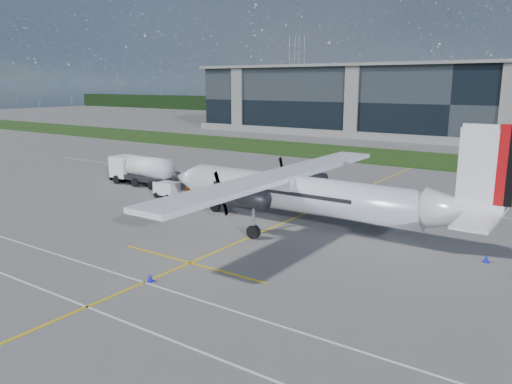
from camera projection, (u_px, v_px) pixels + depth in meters
name	position (u px, v px, depth m)	size (l,w,h in m)	color
ground	(392.00, 165.00, 71.13)	(400.00, 400.00, 0.00)	#5E5B59
grass_strip	(410.00, 158.00, 77.55)	(400.00, 18.00, 0.04)	#1F3D10
terminal_building	(463.00, 103.00, 101.65)	(120.00, 20.00, 15.00)	black
tree_line	(508.00, 112.00, 150.79)	(400.00, 6.00, 6.00)	black
pylon_west	(297.00, 74.00, 200.77)	(9.00, 4.60, 30.00)	gray
yellow_taxiway_centerline	(309.00, 212.00, 45.38)	(0.20, 70.00, 0.01)	yellow
white_lane_line	(53.00, 293.00, 27.77)	(90.00, 0.15, 0.01)	white
turboprop_aircraft	(309.00, 174.00, 39.20)	(28.96, 30.03, 9.01)	white
fuel_tanker_truck	(138.00, 170.00, 57.46)	(8.90, 2.89, 3.34)	white
baggage_tug	(167.00, 190.00, 51.01)	(2.70, 1.62, 1.62)	silver
ground_crew_person	(188.00, 190.00, 49.98)	(0.78, 0.56, 1.92)	#F25907
safety_cone_fwd	(168.00, 200.00, 48.86)	(0.36, 0.36, 0.50)	#0B10C1
safety_cone_tail	(486.00, 259.00, 32.60)	(0.36, 0.36, 0.50)	#0B10C1
safety_cone_nose_stbd	(201.00, 200.00, 49.03)	(0.36, 0.36, 0.50)	#0B10C1
safety_cone_portwing	(150.00, 277.00, 29.42)	(0.36, 0.36, 0.50)	#0B10C1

